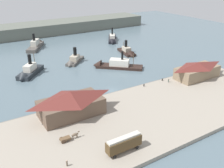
{
  "coord_description": "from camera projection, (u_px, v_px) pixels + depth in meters",
  "views": [
    {
      "loc": [
        -47.44,
        -76.46,
        42.65
      ],
      "look_at": [
        0.92,
        1.46,
        2.0
      ],
      "focal_mm": 40.96,
      "sensor_mm": 36.0,
      "label": 1
    }
  ],
  "objects": [
    {
      "name": "ground_plane",
      "position": [
        112.0,
        90.0,
        99.55
      ],
      "size": [
        320.0,
        320.0,
        0.0
      ],
      "primitive_type": "plane",
      "color": "slate"
    },
    {
      "name": "quay_promenade",
      "position": [
        148.0,
        114.0,
        82.22
      ],
      "size": [
        110.0,
        36.0,
        1.2
      ],
      "primitive_type": "cube",
      "color": "#9E9384",
      "rests_on": "ground"
    },
    {
      "name": "seawall_edge",
      "position": [
        117.0,
        93.0,
        96.55
      ],
      "size": [
        110.0,
        0.8,
        1.0
      ],
      "primitive_type": "cube",
      "color": "gray",
      "rests_on": "ground"
    },
    {
      "name": "ferry_shed_customs_shed",
      "position": [
        71.0,
        103.0,
        79.03
      ],
      "size": [
        19.79,
        10.86,
        7.93
      ],
      "color": "brown",
      "rests_on": "quay_promenade"
    },
    {
      "name": "ferry_shed_west_terminal",
      "position": [
        197.0,
        70.0,
        106.96
      ],
      "size": [
        19.62,
        8.94,
        6.89
      ],
      "color": "#847056",
      "rests_on": "quay_promenade"
    },
    {
      "name": "street_tram",
      "position": [
        124.0,
        143.0,
        63.19
      ],
      "size": [
        9.57,
        2.45,
        4.21
      ],
      "color": "#4C381E",
      "rests_on": "quay_promenade"
    },
    {
      "name": "horse_cart",
      "position": [
        69.0,
        137.0,
        68.03
      ],
      "size": [
        5.66,
        1.6,
        1.87
      ],
      "color": "brown",
      "rests_on": "quay_promenade"
    },
    {
      "name": "pedestrian_walking_east",
      "position": [
        67.0,
        163.0,
        59.03
      ],
      "size": [
        0.4,
        0.4,
        1.63
      ],
      "color": "#6B5B4C",
      "rests_on": "quay_promenade"
    },
    {
      "name": "pedestrian_near_cart",
      "position": [
        169.0,
        81.0,
        103.59
      ],
      "size": [
        0.38,
        0.38,
        1.53
      ],
      "color": "#3D4C42",
      "rests_on": "quay_promenade"
    },
    {
      "name": "mooring_post_center_west",
      "position": [
        144.0,
        85.0,
        100.09
      ],
      "size": [
        0.44,
        0.44,
        0.9
      ],
      "primitive_type": "cylinder",
      "color": "black",
      "rests_on": "quay_promenade"
    },
    {
      "name": "mooring_post_center_east",
      "position": [
        101.0,
        97.0,
        90.93
      ],
      "size": [
        0.44,
        0.44,
        0.9
      ],
      "primitive_type": "cylinder",
      "color": "black",
      "rests_on": "quay_promenade"
    },
    {
      "name": "mooring_post_west",
      "position": [
        162.0,
        80.0,
        105.3
      ],
      "size": [
        0.44,
        0.44,
        0.9
      ],
      "primitive_type": "cylinder",
      "color": "black",
      "rests_on": "quay_promenade"
    },
    {
      "name": "ferry_moored_east",
      "position": [
        29.0,
        72.0,
        112.82
      ],
      "size": [
        15.77,
        16.69,
        10.64
      ],
      "color": "#23282D",
      "rests_on": "ground"
    },
    {
      "name": "ferry_moored_west",
      "position": [
        74.0,
        61.0,
        128.37
      ],
      "size": [
        14.4,
        14.51,
        9.04
      ],
      "color": "#514C47",
      "rests_on": "ground"
    },
    {
      "name": "ferry_mid_harbor",
      "position": [
        113.0,
        65.0,
        122.71
      ],
      "size": [
        21.66,
        20.35,
        10.43
      ],
      "color": "black",
      "rests_on": "ground"
    },
    {
      "name": "ferry_approaching_west",
      "position": [
        36.0,
        45.0,
        155.0
      ],
      "size": [
        16.26,
        22.23,
        10.73
      ],
      "color": "#514C47",
      "rests_on": "ground"
    },
    {
      "name": "ferry_approaching_east",
      "position": [
        112.0,
        39.0,
        169.03
      ],
      "size": [
        15.53,
        21.19,
        9.53
      ],
      "color": "black",
      "rests_on": "ground"
    },
    {
      "name": "ferry_near_quay",
      "position": [
        128.0,
        52.0,
        142.36
      ],
      "size": [
        8.19,
        17.19,
        8.98
      ],
      "color": "black",
      "rests_on": "ground"
    },
    {
      "name": "far_headland",
      "position": [
        31.0,
        30.0,
        183.37
      ],
      "size": [
        180.0,
        24.0,
        8.0
      ],
      "primitive_type": "cube",
      "color": "#60665B",
      "rests_on": "ground"
    }
  ]
}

